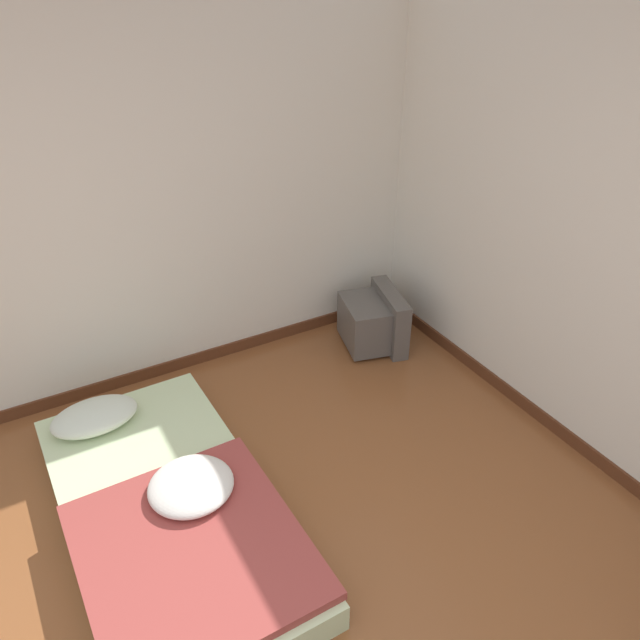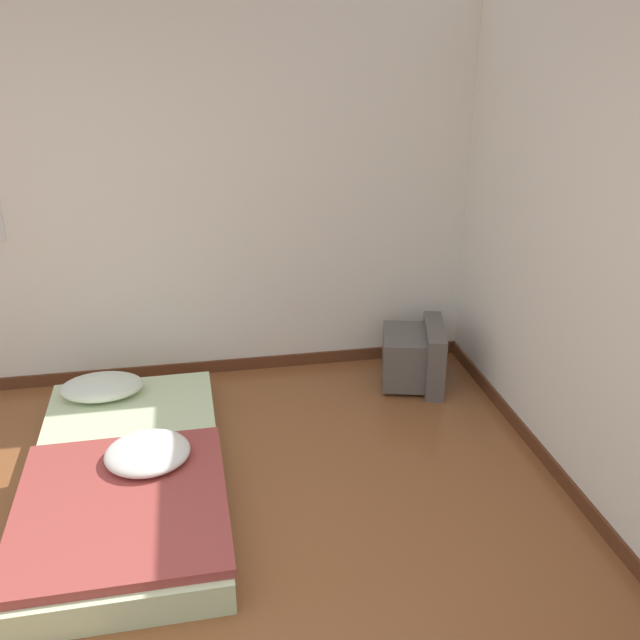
{
  "view_description": "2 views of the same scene",
  "coord_description": "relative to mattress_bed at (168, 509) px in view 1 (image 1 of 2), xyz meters",
  "views": [
    {
      "loc": [
        -0.37,
        -1.16,
        2.74
      ],
      "look_at": [
        1.2,
        1.6,
        0.76
      ],
      "focal_mm": 35.0,
      "sensor_mm": 36.0,
      "label": 1
    },
    {
      "loc": [
        0.51,
        -2.14,
        2.42
      ],
      "look_at": [
        1.19,
        1.54,
        0.81
      ],
      "focal_mm": 40.0,
      "sensor_mm": 36.0,
      "label": 2
    }
  ],
  "objects": [
    {
      "name": "wall_back",
      "position": [
        -0.07,
        1.38,
        1.17
      ],
      "size": [
        7.31,
        0.08,
        2.6
      ],
      "color": "silver",
      "rests_on": "ground_plane"
    },
    {
      "name": "crt_tv",
      "position": [
        1.94,
        0.92,
        0.1
      ],
      "size": [
        0.53,
        0.6,
        0.44
      ],
      "color": "#56514C",
      "rests_on": "ground_plane"
    },
    {
      "name": "mattress_bed",
      "position": [
        0.0,
        0.0,
        0.0
      ],
      "size": [
        1.06,
        2.05,
        0.31
      ],
      "color": "beige",
      "rests_on": "ground_plane"
    }
  ]
}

